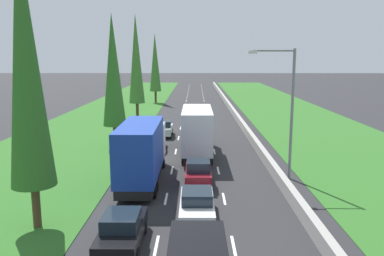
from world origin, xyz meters
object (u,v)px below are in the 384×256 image
white_sedan_centre_lane (197,205)px  poplar_tree_third (136,59)px  maroon_hatchback_centre_lane (198,173)px  yellow_hatchback_centre_lane (197,129)px  black_sedan_left_lane_second (122,230)px  blue_box_truck_left_lane (142,151)px  teal_hatchback_left_lane (154,141)px  street_light_mast (287,105)px  poplar_tree_second (113,70)px  poplar_tree_fourth (155,63)px  white_box_truck_centre_lane (197,131)px  poplar_tree_nearest (25,61)px  white_hatchback_left_lane (164,129)px

white_sedan_centre_lane → poplar_tree_third: size_ratio=0.32×
maroon_hatchback_centre_lane → yellow_hatchback_centre_lane: (-0.03, 16.10, 0.00)m
black_sedan_left_lane_second → blue_box_truck_left_lane: (-0.31, 9.37, 1.37)m
teal_hatchback_left_lane → street_light_mast: 13.97m
poplar_tree_second → poplar_tree_third: size_ratio=0.87×
yellow_hatchback_centre_lane → poplar_tree_fourth: 33.12m
poplar_tree_third → white_box_truck_centre_lane: bearing=-68.4°
white_box_truck_centre_lane → street_light_mast: 9.47m
maroon_hatchback_centre_lane → poplar_tree_nearest: poplar_tree_nearest is taller
poplar_tree_third → street_light_mast: poplar_tree_third is taller
maroon_hatchback_centre_lane → yellow_hatchback_centre_lane: 16.10m
maroon_hatchback_centre_lane → poplar_tree_nearest: 12.88m
white_sedan_centre_lane → yellow_hatchback_centre_lane: yellow_hatchback_centre_lane is taller
black_sedan_left_lane_second → blue_box_truck_left_lane: bearing=91.9°
poplar_tree_nearest → poplar_tree_fourth: poplar_tree_nearest is taller
maroon_hatchback_centre_lane → teal_hatchback_left_lane: size_ratio=1.00×
teal_hatchback_left_lane → poplar_tree_second: size_ratio=0.32×
poplar_tree_fourth → white_sedan_centre_lane: bearing=-82.0°
street_light_mast → teal_hatchback_left_lane: bearing=139.1°
blue_box_truck_left_lane → teal_hatchback_left_lane: size_ratio=2.41×
white_box_truck_centre_lane → street_light_mast: bearing=-47.0°
white_box_truck_centre_lane → yellow_hatchback_centre_lane: (0.02, 8.08, -1.35)m
black_sedan_left_lane_second → white_hatchback_left_lane: bearing=90.2°
poplar_tree_second → white_sedan_centre_lane: bearing=-65.1°
poplar_tree_third → teal_hatchback_left_lane: bearing=-77.0°
maroon_hatchback_centre_lane → poplar_tree_third: (-8.23, 28.67, 7.32)m
blue_box_truck_left_lane → poplar_tree_fourth: bearing=94.6°
white_box_truck_centre_lane → poplar_tree_second: bearing=161.7°
poplar_tree_nearest → poplar_tree_second: size_ratio=1.16×
yellow_hatchback_centre_lane → poplar_tree_third: 16.70m
white_box_truck_centre_lane → poplar_tree_third: bearing=111.6°
street_light_mast → poplar_tree_second: bearing=146.5°
blue_box_truck_left_lane → white_hatchback_left_lane: size_ratio=2.41×
blue_box_truck_left_lane → yellow_hatchback_centre_lane: 16.00m
white_box_truck_centre_lane → poplar_tree_fourth: bearing=100.8°
yellow_hatchback_centre_lane → street_light_mast: street_light_mast is taller
yellow_hatchback_centre_lane → poplar_tree_nearest: poplar_tree_nearest is taller
poplar_tree_third → poplar_tree_fourth: poplar_tree_third is taller
white_hatchback_left_lane → yellow_hatchback_centre_lane: 3.54m
black_sedan_left_lane_second → poplar_tree_second: (-4.16, 19.28, 6.42)m
teal_hatchback_left_lane → yellow_hatchback_centre_lane: same height
poplar_tree_third → yellow_hatchback_centre_lane: bearing=-56.9°
poplar_tree_second → street_light_mast: (13.70, -9.06, -2.00)m
black_sedan_left_lane_second → white_sedan_centre_lane: (3.36, 3.07, 0.00)m
white_hatchback_left_lane → poplar_tree_fourth: 32.25m
poplar_tree_fourth → yellow_hatchback_centre_lane: bearing=-76.5°
white_sedan_centre_lane → poplar_tree_nearest: 10.99m
black_sedan_left_lane_second → white_box_truck_centre_lane: size_ratio=0.48×
maroon_hatchback_centre_lane → white_hatchback_left_lane: size_ratio=1.00×
black_sedan_left_lane_second → white_box_truck_centre_lane: (3.42, 16.78, 1.37)m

